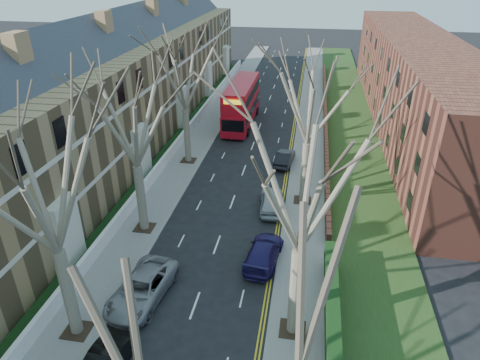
% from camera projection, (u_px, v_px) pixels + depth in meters
% --- Properties ---
extents(pavement_left, '(3.00, 102.00, 0.12)m').
position_uv_depth(pavement_left, '(211.00, 123.00, 51.89)').
color(pavement_left, slate).
rests_on(pavement_left, ground).
extents(pavement_right, '(3.00, 102.00, 0.12)m').
position_uv_depth(pavement_right, '(310.00, 129.00, 50.12)').
color(pavement_right, slate).
rests_on(pavement_right, ground).
extents(terrace_left, '(9.70, 78.00, 13.60)m').
position_uv_depth(terrace_left, '(118.00, 95.00, 43.49)').
color(terrace_left, olive).
rests_on(terrace_left, ground).
extents(flats_right, '(13.97, 54.00, 10.00)m').
position_uv_depth(flats_right, '(414.00, 83.00, 49.65)').
color(flats_right, brown).
rests_on(flats_right, ground).
extents(front_wall_left, '(0.30, 78.00, 1.00)m').
position_uv_depth(front_wall_left, '(178.00, 143.00, 44.88)').
color(front_wall_left, white).
rests_on(front_wall_left, ground).
extents(grass_verge_right, '(6.00, 102.00, 0.06)m').
position_uv_depth(grass_verge_right, '(350.00, 130.00, 49.41)').
color(grass_verge_right, '#1F3B15').
rests_on(grass_verge_right, ground).
extents(tree_left_mid, '(10.50, 10.50, 14.71)m').
position_uv_depth(tree_left_mid, '(39.00, 174.00, 18.60)').
color(tree_left_mid, brown).
rests_on(tree_left_mid, ground).
extents(tree_left_far, '(10.15, 10.15, 14.22)m').
position_uv_depth(tree_left_far, '(130.00, 109.00, 27.49)').
color(tree_left_far, brown).
rests_on(tree_left_far, ground).
extents(tree_left_dist, '(10.50, 10.50, 14.71)m').
position_uv_depth(tree_left_dist, '(183.00, 64.00, 37.83)').
color(tree_left_dist, brown).
rests_on(tree_left_dist, ground).
extents(tree_right_mid, '(10.50, 10.50, 14.71)m').
position_uv_depth(tree_right_mid, '(305.00, 173.00, 18.67)').
color(tree_right_mid, brown).
rests_on(tree_right_mid, ground).
extents(tree_right_far, '(10.15, 10.15, 14.22)m').
position_uv_depth(tree_right_far, '(311.00, 92.00, 31.05)').
color(tree_right_far, brown).
rests_on(tree_right_far, ground).
extents(double_decker_bus, '(3.06, 11.91, 4.94)m').
position_uv_depth(double_decker_bus, '(242.00, 104.00, 50.73)').
color(double_decker_bus, '#A80C19').
rests_on(double_decker_bus, ground).
extents(car_left_far, '(3.29, 5.91, 1.56)m').
position_uv_depth(car_left_far, '(142.00, 288.00, 24.97)').
color(car_left_far, gray).
rests_on(car_left_far, ground).
extents(car_right_near, '(2.55, 5.10, 1.42)m').
position_uv_depth(car_right_near, '(264.00, 252.00, 28.08)').
color(car_right_near, '#1E164E').
rests_on(car_right_near, ground).
extents(car_right_mid, '(2.26, 4.72, 1.56)m').
position_uv_depth(car_right_mid, '(272.00, 201.00, 33.94)').
color(car_right_mid, '#9EA2A6').
rests_on(car_right_mid, ground).
extents(car_right_far, '(1.94, 4.28, 1.36)m').
position_uv_depth(car_right_far, '(284.00, 158.00, 41.35)').
color(car_right_far, black).
rests_on(car_right_far, ground).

